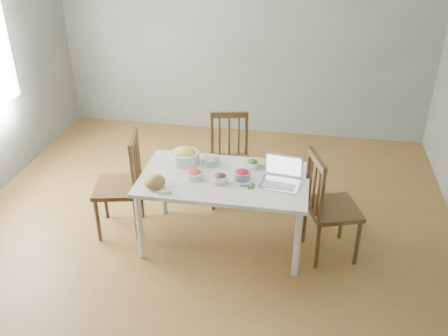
% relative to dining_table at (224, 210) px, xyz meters
% --- Properties ---
extents(floor, '(5.00, 5.00, 0.00)m').
position_rel_dining_table_xyz_m(floor, '(-0.20, 0.12, -0.36)').
color(floor, brown).
rests_on(floor, ground).
extents(wall_back, '(5.00, 0.00, 2.70)m').
position_rel_dining_table_xyz_m(wall_back, '(-0.20, 2.62, 0.99)').
color(wall_back, gray).
rests_on(wall_back, ground).
extents(wall_front, '(5.00, 0.00, 2.70)m').
position_rel_dining_table_xyz_m(wall_front, '(-0.20, -2.38, 0.99)').
color(wall_front, gray).
rests_on(wall_front, ground).
extents(dining_table, '(1.54, 0.86, 0.72)m').
position_rel_dining_table_xyz_m(dining_table, '(0.00, 0.00, 0.00)').
color(dining_table, white).
rests_on(dining_table, floor).
extents(chair_far, '(0.51, 0.49, 0.98)m').
position_rel_dining_table_xyz_m(chair_far, '(-0.07, 0.73, 0.13)').
color(chair_far, '#352311').
rests_on(chair_far, floor).
extents(chair_left, '(0.52, 0.54, 1.03)m').
position_rel_dining_table_xyz_m(chair_left, '(-1.06, 0.02, 0.16)').
color(chair_left, '#352311').
rests_on(chair_left, floor).
extents(chair_right, '(0.56, 0.58, 1.04)m').
position_rel_dining_table_xyz_m(chair_right, '(1.00, 0.00, 0.16)').
color(chair_right, '#352311').
rests_on(chair_right, floor).
extents(bread_boule, '(0.20, 0.20, 0.12)m').
position_rel_dining_table_xyz_m(bread_boule, '(-0.57, -0.28, 0.42)').
color(bread_boule, olive).
rests_on(bread_boule, dining_table).
extents(butter_stick, '(0.12, 0.07, 0.03)m').
position_rel_dining_table_xyz_m(butter_stick, '(-0.46, -0.36, 0.38)').
color(butter_stick, white).
rests_on(butter_stick, dining_table).
extents(bowl_squash, '(0.29, 0.29, 0.16)m').
position_rel_dining_table_xyz_m(bowl_squash, '(-0.41, 0.21, 0.44)').
color(bowl_squash, gold).
rests_on(bowl_squash, dining_table).
extents(bowl_carrot, '(0.19, 0.19, 0.09)m').
position_rel_dining_table_xyz_m(bowl_carrot, '(-0.26, -0.06, 0.40)').
color(bowl_carrot, '#D75C31').
rests_on(bowl_carrot, dining_table).
extents(bowl_onion, '(0.20, 0.20, 0.09)m').
position_rel_dining_table_xyz_m(bowl_onion, '(-0.17, 0.24, 0.40)').
color(bowl_onion, beige).
rests_on(bowl_onion, dining_table).
extents(bowl_mushroom, '(0.18, 0.18, 0.09)m').
position_rel_dining_table_xyz_m(bowl_mushroom, '(-0.02, -0.09, 0.41)').
color(bowl_mushroom, '#39221A').
rests_on(bowl_mushroom, dining_table).
extents(bowl_redpep, '(0.19, 0.19, 0.09)m').
position_rel_dining_table_xyz_m(bowl_redpep, '(0.17, 0.01, 0.40)').
color(bowl_redpep, red).
rests_on(bowl_redpep, dining_table).
extents(bowl_broccoli, '(0.13, 0.13, 0.08)m').
position_rel_dining_table_xyz_m(bowl_broccoli, '(0.23, 0.24, 0.40)').
color(bowl_broccoli, '#234518').
rests_on(bowl_broccoli, dining_table).
extents(flatbread, '(0.23, 0.23, 0.02)m').
position_rel_dining_table_xyz_m(flatbread, '(0.27, 0.33, 0.37)').
color(flatbread, beige).
rests_on(flatbread, dining_table).
extents(basil_bunch, '(0.17, 0.17, 0.02)m').
position_rel_dining_table_xyz_m(basil_bunch, '(0.23, -0.12, 0.37)').
color(basil_bunch, '#0E5511').
rests_on(basil_bunch, dining_table).
extents(laptop, '(0.38, 0.33, 0.24)m').
position_rel_dining_table_xyz_m(laptop, '(0.51, -0.04, 0.48)').
color(laptop, silver).
rests_on(laptop, dining_table).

